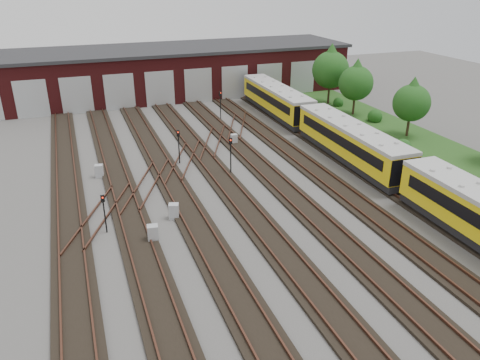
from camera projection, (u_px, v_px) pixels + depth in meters
name	position (u px, v px, depth m)	size (l,w,h in m)	color
ground	(293.00, 228.00, 31.25)	(120.00, 120.00, 0.00)	#413F3D
track_network	(287.00, 223.00, 31.65)	(30.40, 70.00, 0.33)	black
maintenance_shed	(165.00, 71.00, 64.18)	(51.00, 12.50, 6.35)	#541516
grass_verge	(423.00, 146.00, 45.81)	(8.00, 55.00, 0.05)	#224918
metro_train	(351.00, 142.00, 41.35)	(2.99, 47.14, 3.12)	black
signal_mast_0	(104.00, 209.00, 30.06)	(0.24, 0.23, 2.71)	black
signal_mast_1	(179.00, 142.00, 41.07)	(0.30, 0.28, 3.08)	black
signal_mast_2	(220.00, 102.00, 53.43)	(0.28, 0.26, 3.27)	black
signal_mast_3	(231.00, 151.00, 38.75)	(0.30, 0.28, 3.23)	black
relay_cabinet_0	(174.00, 211.00, 32.28)	(0.67, 0.56, 1.11)	#ADAFB2
relay_cabinet_1	(99.00, 171.00, 38.82)	(0.65, 0.54, 1.09)	#ADAFB2
relay_cabinet_2	(153.00, 234.00, 29.51)	(0.68, 0.57, 1.14)	#ADAFB2
relay_cabinet_3	(234.00, 139.00, 46.31)	(0.61, 0.51, 1.01)	#ADAFB2
relay_cabinet_4	(320.00, 120.00, 52.25)	(0.67, 0.56, 1.12)	#ADAFB2
tree_0	(331.00, 65.00, 58.72)	(4.62, 4.62, 7.65)	#352518
tree_1	(412.00, 98.00, 47.11)	(3.75, 3.75, 6.22)	#352518
tree_2	(356.00, 79.00, 54.35)	(4.01, 4.01, 6.65)	#352518
bush_0	(403.00, 145.00, 43.95)	(1.59, 1.59, 1.59)	#184A15
bush_1	(338.00, 101.00, 59.35)	(1.29, 1.29, 1.29)	#184A15
bush_2	(375.00, 115.00, 53.12)	(1.66, 1.66, 1.66)	#184A15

